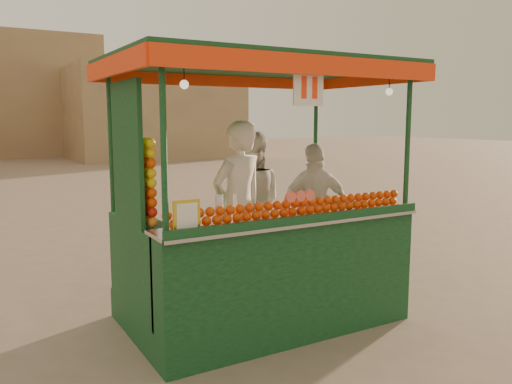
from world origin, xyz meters
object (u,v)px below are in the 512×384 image
vendor_middle (250,205)px  vendor_right (315,209)px  vendor_left (238,207)px  juice_cart (259,241)px

vendor_middle → vendor_right: size_ratio=1.09×
vendor_left → vendor_middle: vendor_left is taller
vendor_middle → vendor_left: bearing=76.8°
vendor_right → vendor_middle: bearing=-4.2°
juice_cart → vendor_right: bearing=20.1°
vendor_middle → juice_cart: bearing=97.8°
vendor_left → vendor_right: vendor_left is taller
vendor_left → juice_cart: bearing=101.6°
juice_cart → vendor_middle: bearing=68.7°
vendor_left → vendor_middle: bearing=-146.5°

